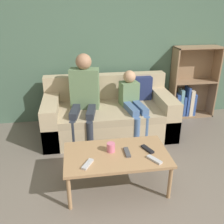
{
  "coord_description": "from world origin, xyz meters",
  "views": [
    {
      "loc": [
        -0.61,
        -1.45,
        1.85
      ],
      "look_at": [
        -0.19,
        1.29,
        0.62
      ],
      "focal_mm": 40.0,
      "sensor_mm": 36.0,
      "label": 1
    }
  ],
  "objects": [
    {
      "name": "wall_back",
      "position": [
        0.0,
        2.51,
        1.3
      ],
      "size": [
        12.0,
        0.06,
        2.6
      ],
      "color": "#4C6B56",
      "rests_on": "ground_plane"
    },
    {
      "name": "couch",
      "position": [
        -0.14,
        1.93,
        0.28
      ],
      "size": [
        1.88,
        0.94,
        0.82
      ],
      "color": "tan",
      "rests_on": "ground_plane"
    },
    {
      "name": "bookshelf",
      "position": [
        1.32,
        2.36,
        0.48
      ],
      "size": [
        0.75,
        0.28,
        1.19
      ],
      "color": "#8E7051",
      "rests_on": "ground_plane"
    },
    {
      "name": "coffee_table",
      "position": [
        -0.23,
        0.7,
        0.37
      ],
      "size": [
        1.08,
        0.61,
        0.41
      ],
      "color": "#A87F56",
      "rests_on": "ground_plane"
    },
    {
      "name": "person_adult",
      "position": [
        -0.5,
        1.85,
        0.7
      ],
      "size": [
        0.46,
        0.69,
        1.21
      ],
      "rotation": [
        0.0,
        0.0,
        -0.18
      ],
      "color": "#282D38",
      "rests_on": "ground_plane"
    },
    {
      "name": "person_child",
      "position": [
        0.18,
        1.8,
        0.55
      ],
      "size": [
        0.34,
        0.67,
        0.95
      ],
      "rotation": [
        0.0,
        0.0,
        0.15
      ],
      "color": "#476693",
      "rests_on": "ground_plane"
    },
    {
      "name": "cup_near",
      "position": [
        -0.28,
        0.75,
        0.46
      ],
      "size": [
        0.09,
        0.09,
        0.1
      ],
      "color": "pink",
      "rests_on": "coffee_table"
    },
    {
      "name": "tv_remote_0",
      "position": [
        -0.12,
        0.69,
        0.42
      ],
      "size": [
        0.05,
        0.17,
        0.02
      ],
      "rotation": [
        0.0,
        0.0,
        0.0
      ],
      "color": "#47474C",
      "rests_on": "coffee_table"
    },
    {
      "name": "tv_remote_1",
      "position": [
        0.1,
        0.71,
        0.42
      ],
      "size": [
        0.11,
        0.18,
        0.02
      ],
      "rotation": [
        0.0,
        0.0,
        0.4
      ],
      "color": "black",
      "rests_on": "coffee_table"
    },
    {
      "name": "tv_remote_2",
      "position": [
        -0.54,
        0.54,
        0.42
      ],
      "size": [
        0.13,
        0.17,
        0.02
      ],
      "rotation": [
        0.0,
        0.0,
        -0.54
      ],
      "color": "#B7B7BC",
      "rests_on": "coffee_table"
    },
    {
      "name": "tv_remote_3",
      "position": [
        0.11,
        0.52,
        0.42
      ],
      "size": [
        0.13,
        0.17,
        0.02
      ],
      "rotation": [
        0.0,
        0.0,
        0.55
      ],
      "color": "#B7B7BC",
      "rests_on": "coffee_table"
    }
  ]
}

